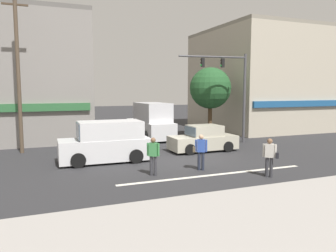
# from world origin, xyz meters

# --- Properties ---
(ground_plane) EXTENTS (120.00, 120.00, 0.00)m
(ground_plane) POSITION_xyz_m (0.00, 0.00, 0.00)
(ground_plane) COLOR #2B2B2D
(lane_marking_stripe) EXTENTS (9.00, 0.24, 0.01)m
(lane_marking_stripe) POSITION_xyz_m (0.00, -3.50, 0.00)
(lane_marking_stripe) COLOR silver
(lane_marking_stripe) RESTS_ON ground
(sidewalk_curb) EXTENTS (40.00, 5.00, 0.16)m
(sidewalk_curb) POSITION_xyz_m (0.00, -8.50, 0.08)
(sidewalk_curb) COLOR #9E9993
(sidewalk_curb) RESTS_ON ground
(building_right_corner) EXTENTS (11.70, 11.22, 9.35)m
(building_right_corner) POSITION_xyz_m (13.72, 10.64, 4.67)
(building_right_corner) COLOR #B7AD99
(building_right_corner) RESTS_ON ground
(street_tree) EXTENTS (3.20, 3.20, 5.46)m
(street_tree) POSITION_xyz_m (5.33, 6.70, 3.84)
(street_tree) COLOR #4C3823
(street_tree) RESTS_ON ground
(utility_pole_near_left) EXTENTS (1.40, 0.22, 8.92)m
(utility_pole_near_left) POSITION_xyz_m (-8.15, 5.17, 4.61)
(utility_pole_near_left) COLOR brown
(utility_pole_near_left) RESTS_ON ground
(traffic_light_mast) EXTENTS (4.85, 0.83, 6.20)m
(traffic_light_mast) POSITION_xyz_m (5.39, 3.79, 4.18)
(traffic_light_mast) COLOR #47474C
(traffic_light_mast) RESTS_ON ground
(sedan_approaching_near) EXTENTS (4.10, 1.89, 1.58)m
(sedan_approaching_near) POSITION_xyz_m (2.11, 1.73, 0.71)
(sedan_approaching_near) COLOR #B7B29E
(sedan_approaching_near) RESTS_ON ground
(box_truck_crossing_rightbound) EXTENTS (2.44, 5.69, 2.75)m
(box_truck_crossing_rightbound) POSITION_xyz_m (0.83, 7.82, 1.25)
(box_truck_crossing_rightbound) COLOR silver
(box_truck_crossing_rightbound) RESTS_ON ground
(van_crossing_leftbound) EXTENTS (4.64, 2.12, 2.11)m
(van_crossing_leftbound) POSITION_xyz_m (-3.96, 0.94, 1.01)
(van_crossing_leftbound) COLOR silver
(van_crossing_leftbound) RESTS_ON ground
(pedestrian_foreground_with_bag) EXTENTS (0.57, 0.60, 1.67)m
(pedestrian_foreground_with_bag) POSITION_xyz_m (1.89, -4.70, 0.95)
(pedestrian_foreground_with_bag) COLOR #333338
(pedestrian_foreground_with_bag) RESTS_ON ground
(pedestrian_mid_crossing) EXTENTS (0.65, 0.50, 1.67)m
(pedestrian_mid_crossing) POSITION_xyz_m (-0.28, -2.50, 0.95)
(pedestrian_mid_crossing) COLOR #232838
(pedestrian_mid_crossing) RESTS_ON ground
(pedestrian_far_side) EXTENTS (0.48, 0.39, 1.67)m
(pedestrian_far_side) POSITION_xyz_m (-2.63, -2.59, 0.95)
(pedestrian_far_side) COLOR #333338
(pedestrian_far_side) RESTS_ON ground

